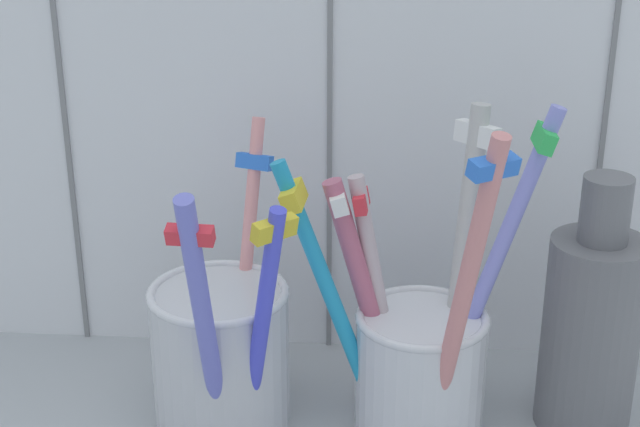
{
  "coord_description": "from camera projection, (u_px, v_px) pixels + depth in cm",
  "views": [
    {
      "loc": [
        3.18,
        -43.85,
        33.68
      ],
      "look_at": [
        0.0,
        2.56,
        14.63
      ],
      "focal_mm": 54.17,
      "sensor_mm": 36.0,
      "label": 1
    }
  ],
  "objects": [
    {
      "name": "toothbrush_cup_left",
      "position": [
        222.0,
        348.0,
        0.54
      ],
      "size": [
        8.74,
        13.59,
        16.33
      ],
      "color": "silver",
      "rests_on": "counter_slab"
    },
    {
      "name": "toothbrush_cup_right",
      "position": [
        420.0,
        348.0,
        0.53
      ],
      "size": [
        14.86,
        10.05,
        18.95
      ],
      "color": "silver",
      "rests_on": "counter_slab"
    },
    {
      "name": "ceramic_vase",
      "position": [
        592.0,
        326.0,
        0.52
      ],
      "size": [
        5.3,
        5.3,
        14.75
      ],
      "color": "slate",
      "rests_on": "counter_slab"
    },
    {
      "name": "tile_wall_back",
      "position": [
        331.0,
        27.0,
        0.56
      ],
      "size": [
        64.0,
        2.2,
        45.0
      ],
      "color": "white",
      "rests_on": "ground"
    }
  ]
}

